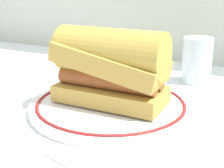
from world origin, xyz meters
name	(u,v)px	position (x,y,z in m)	size (l,w,h in m)	color
ground_plane	(106,113)	(0.00, 0.00, 0.00)	(1.50, 1.50, 0.00)	white
plate	(112,105)	(0.00, 0.02, 0.01)	(0.26, 0.26, 0.01)	white
sausage_sandwich	(112,65)	(0.00, 0.02, 0.08)	(0.18, 0.09, 0.12)	gold
drinking_glass	(197,63)	(0.09, 0.23, 0.04)	(0.06, 0.06, 0.09)	silver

